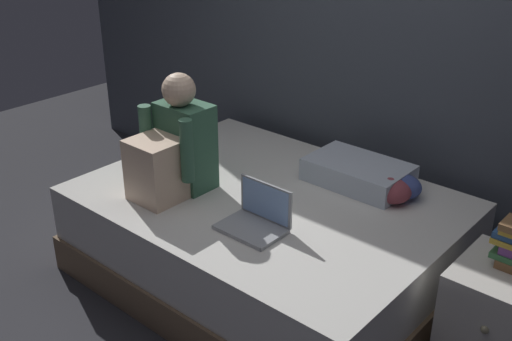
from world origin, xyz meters
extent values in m
plane|color=#2D2D33|center=(0.00, 0.00, 0.00)|extent=(8.00, 8.00, 0.00)
cube|color=#424751|center=(0.00, 1.20, 1.35)|extent=(5.60, 0.10, 2.70)
cube|color=#7A6047|center=(-0.20, 0.30, 0.11)|extent=(2.00, 1.50, 0.21)
cube|color=silver|center=(-0.20, 0.30, 0.37)|extent=(1.96, 1.46, 0.32)
cube|color=beige|center=(1.10, 0.35, 0.30)|extent=(0.44, 0.44, 0.59)
sphere|color=gray|center=(1.10, 0.13, 0.43)|extent=(0.04, 0.04, 0.04)
cube|color=#38664C|center=(-0.62, 0.11, 0.77)|extent=(0.30, 0.20, 0.48)
sphere|color=beige|center=(-0.62, 0.08, 1.10)|extent=(0.18, 0.18, 0.18)
cube|color=beige|center=(-0.62, -0.11, 0.70)|extent=(0.26, 0.24, 0.34)
cylinder|color=#38664C|center=(-0.78, -0.03, 0.83)|extent=(0.07, 0.07, 0.34)
cylinder|color=#38664C|center=(-0.46, -0.03, 0.83)|extent=(0.07, 0.07, 0.34)
cube|color=#9EA0A5|center=(-0.02, -0.04, 0.54)|extent=(0.32, 0.22, 0.02)
cube|color=#9EA0A5|center=(-0.02, 0.07, 0.65)|extent=(0.32, 0.01, 0.20)
cube|color=#8CB2EA|center=(-0.02, 0.06, 0.65)|extent=(0.29, 0.00, 0.18)
cube|color=silver|center=(0.09, 0.75, 0.60)|extent=(0.56, 0.36, 0.13)
ellipsoid|color=#3D4C8E|center=(0.31, 0.70, 0.58)|extent=(0.17, 0.14, 0.09)
ellipsoid|color=#8E3D47|center=(0.33, 0.68, 0.60)|extent=(0.24, 0.20, 0.13)
ellipsoid|color=#3D4C8E|center=(0.35, 0.76, 0.60)|extent=(0.23, 0.20, 0.13)
camera|label=1|loc=(1.70, -1.98, 2.09)|focal=43.22mm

